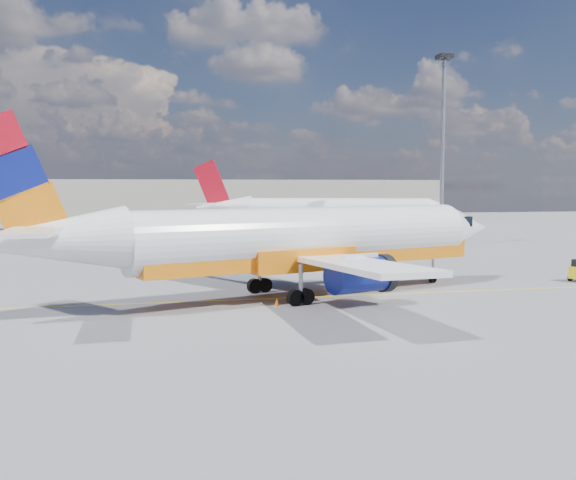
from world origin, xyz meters
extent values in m
plane|color=slate|center=(0.00, 0.00, 0.00)|extent=(240.00, 240.00, 0.00)
cube|color=yellow|center=(0.00, 3.00, 0.01)|extent=(70.00, 0.15, 0.01)
cube|color=#B5AE9C|center=(5.00, 75.00, 4.00)|extent=(70.00, 14.00, 8.00)
cylinder|color=white|center=(0.17, 3.54, 3.82)|extent=(23.28, 10.80, 3.61)
cone|color=white|center=(13.26, 7.90, 3.82)|extent=(5.17, 4.76, 3.61)
cone|color=white|center=(-14.42, -1.32, 4.19)|extent=(8.13, 5.60, 3.43)
cube|color=black|center=(11.85, 7.43, 4.40)|extent=(2.48, 2.88, 0.74)
cube|color=orange|center=(0.68, 3.71, 2.60)|extent=(23.08, 10.19, 1.27)
cube|color=white|center=(-3.68, 10.09, 2.86)|extent=(9.69, 12.57, 0.85)
cube|color=white|center=(1.01, -4.01, 2.86)|extent=(4.37, 12.96, 0.85)
cylinder|color=navy|center=(-0.83, 8.24, 1.86)|extent=(4.26, 3.12, 2.02)
cylinder|color=navy|center=(2.18, -0.82, 1.86)|extent=(4.26, 3.12, 2.02)
cylinder|color=black|center=(0.78, 8.78, 1.86)|extent=(1.21, 2.28, 2.23)
cylinder|color=black|center=(3.80, -0.28, 1.86)|extent=(1.21, 2.28, 2.23)
cube|color=orange|center=(-15.93, -1.82, 7.43)|extent=(4.83, 1.88, 6.62)
cube|color=white|center=(-17.00, 1.40, 4.88)|extent=(5.03, 5.65, 0.19)
cube|color=white|center=(-14.86, -5.04, 4.88)|extent=(2.37, 5.32, 0.19)
cylinder|color=#95959D|center=(10.24, 6.89, 1.33)|extent=(0.24, 0.24, 2.23)
cylinder|color=black|center=(10.24, 6.89, 0.30)|extent=(0.64, 0.43, 0.59)
cylinder|color=black|center=(-2.64, 5.29, 0.48)|extent=(1.03, 0.68, 0.95)
cylinder|color=black|center=(-1.04, 0.46, 0.48)|extent=(1.03, 0.68, 0.95)
cylinder|color=white|center=(13.95, 42.84, 3.70)|extent=(22.52, 10.49, 3.49)
cone|color=white|center=(26.60, 38.60, 3.70)|extent=(5.00, 4.61, 3.49)
cone|color=white|center=(-0.17, 47.57, 4.05)|extent=(7.87, 5.43, 3.32)
cube|color=black|center=(25.24, 39.06, 4.26)|extent=(2.40, 2.79, 0.72)
cube|color=white|center=(14.43, 42.68, 2.51)|extent=(22.33, 9.90, 1.23)
cube|color=white|center=(14.77, 50.15, 2.77)|extent=(4.25, 12.54, 0.82)
cube|color=white|center=(10.20, 36.52, 2.77)|extent=(9.39, 12.15, 0.82)
cylinder|color=white|center=(15.90, 47.06, 1.80)|extent=(4.12, 3.02, 1.95)
cylinder|color=white|center=(12.97, 38.30, 1.80)|extent=(4.12, 3.02, 1.95)
cylinder|color=black|center=(17.46, 46.54, 1.80)|extent=(1.17, 2.21, 2.16)
cylinder|color=black|center=(14.52, 37.78, 1.80)|extent=(1.17, 2.21, 2.16)
cube|color=#B60E1E|center=(-1.63, 48.06, 7.19)|extent=(4.67, 1.82, 6.41)
cube|color=white|center=(-0.58, 51.18, 4.72)|extent=(2.31, 5.15, 0.18)
cube|color=white|center=(-2.67, 44.95, 4.72)|extent=(4.87, 5.47, 0.18)
cylinder|color=#95959D|center=(23.68, 39.58, 1.28)|extent=(0.23, 0.23, 2.16)
cylinder|color=black|center=(23.68, 39.58, 0.29)|extent=(0.62, 0.42, 0.57)
cylinder|color=black|center=(12.78, 45.83, 0.46)|extent=(1.00, 0.66, 0.92)
cylinder|color=black|center=(11.22, 41.16, 0.46)|extent=(1.00, 0.66, 0.92)
cylinder|color=black|center=(20.49, 5.59, 0.22)|extent=(0.47, 0.32, 0.44)
cube|color=white|center=(-2.48, 0.34, 0.02)|extent=(0.35, 0.35, 0.03)
cone|color=#FF660A|center=(-2.48, 0.34, 0.26)|extent=(0.30, 0.30, 0.45)
cylinder|color=#95959D|center=(23.53, 33.37, 10.64)|extent=(0.47, 0.47, 21.28)
cube|color=black|center=(23.53, 33.37, 21.60)|extent=(1.60, 1.60, 0.53)
camera|label=1|loc=(-9.57, -35.53, 6.93)|focal=40.00mm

